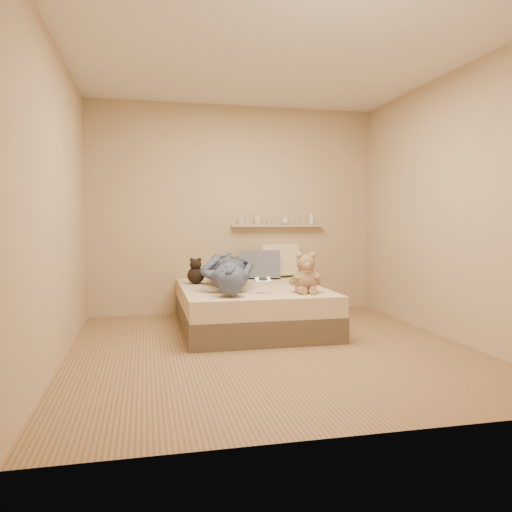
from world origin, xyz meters
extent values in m
plane|color=#9C7351|center=(0.00, 0.00, 0.00)|extent=(3.80, 3.80, 0.00)
plane|color=silver|center=(0.00, 0.00, 2.60)|extent=(3.80, 3.80, 0.00)
plane|color=tan|center=(0.00, 1.90, 1.30)|extent=(3.60, 0.00, 3.60)
plane|color=tan|center=(0.00, -1.90, 1.30)|extent=(3.60, 0.00, 3.60)
plane|color=tan|center=(-1.80, 0.00, 1.30)|extent=(0.00, 3.80, 3.80)
plane|color=tan|center=(1.80, 0.00, 1.30)|extent=(0.00, 3.80, 3.80)
cube|color=brown|center=(0.00, 0.93, 0.12)|extent=(1.50, 1.90, 0.25)
cube|color=beige|center=(0.00, 0.93, 0.35)|extent=(1.48, 1.88, 0.20)
cube|color=#B4B8BC|center=(0.01, 0.38, 0.58)|extent=(0.15, 0.07, 0.05)
cube|color=black|center=(0.01, 0.38, 0.60)|extent=(0.08, 0.04, 0.03)
sphere|color=#A5815A|center=(0.44, 0.36, 0.57)|extent=(0.24, 0.24, 0.24)
sphere|color=#906C4F|center=(0.44, 0.34, 0.74)|extent=(0.18, 0.18, 0.18)
sphere|color=tan|center=(0.37, 0.35, 0.82)|extent=(0.07, 0.07, 0.07)
sphere|color=tan|center=(0.50, 0.33, 0.82)|extent=(0.07, 0.07, 0.07)
sphere|color=#90774F|center=(0.42, 0.26, 0.72)|extent=(0.07, 0.07, 0.07)
cylinder|color=#927B4E|center=(0.32, 0.35, 0.59)|extent=(0.09, 0.17, 0.14)
cylinder|color=#8E674C|center=(0.54, 0.31, 0.59)|extent=(0.13, 0.17, 0.14)
cylinder|color=#A27E56|center=(0.36, 0.27, 0.49)|extent=(0.08, 0.17, 0.08)
cylinder|color=#A17C56|center=(0.48, 0.25, 0.49)|extent=(0.13, 0.18, 0.08)
cylinder|color=beige|center=(0.44, 0.34, 0.66)|extent=(0.15, 0.15, 0.02)
sphere|color=black|center=(-0.56, 1.27, 0.55)|extent=(0.19, 0.19, 0.19)
sphere|color=black|center=(-0.56, 1.26, 0.67)|extent=(0.13, 0.13, 0.13)
sphere|color=black|center=(-0.60, 1.27, 0.72)|extent=(0.05, 0.05, 0.05)
sphere|color=black|center=(-0.52, 1.25, 0.72)|extent=(0.05, 0.05, 0.05)
cube|color=beige|center=(0.56, 1.76, 0.65)|extent=(0.61, 0.43, 0.43)
cube|color=slate|center=(0.26, 1.62, 0.62)|extent=(0.54, 0.33, 0.36)
imported|color=#3F4664|center=(-0.26, 0.89, 0.64)|extent=(0.79, 1.66, 0.38)
cube|color=tan|center=(0.55, 1.84, 1.10)|extent=(1.20, 0.12, 0.03)
cylinder|color=#B3B6BC|center=(0.07, 1.84, 1.15)|extent=(0.09, 0.09, 0.08)
imported|color=silver|center=(0.28, 1.84, 1.19)|extent=(0.08, 0.08, 0.14)
cylinder|color=#BEB1A2|center=(0.44, 1.84, 1.14)|extent=(0.06, 0.06, 0.06)
imported|color=silver|center=(0.65, 1.84, 1.17)|extent=(0.13, 0.13, 0.12)
cylinder|color=white|center=(0.81, 1.84, 1.19)|extent=(0.03, 0.03, 0.15)
imported|color=white|center=(1.00, 1.84, 1.20)|extent=(0.10, 0.10, 0.17)
camera|label=1|loc=(-1.11, -4.34, 1.16)|focal=35.00mm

